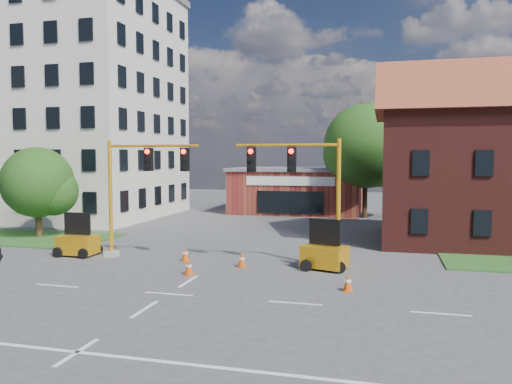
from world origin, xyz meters
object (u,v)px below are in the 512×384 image
signal_mast_east (304,186)px  pickup_white (464,233)px  trailer_west (78,243)px  signal_mast_west (138,184)px  trailer_east (325,254)px

signal_mast_east → pickup_white: (8.55, 9.00, -3.26)m
trailer_west → signal_mast_east: bearing=0.4°
signal_mast_west → signal_mast_east: bearing=0.0°
trailer_east → pickup_white: (7.52, 9.16, -0.05)m
signal_mast_west → pickup_white: bearing=27.5°
signal_mast_west → pickup_white: signal_mast_west is taller
signal_mast_east → pickup_white: 12.83m
signal_mast_west → trailer_east: (9.74, -0.16, -3.20)m
pickup_white → trailer_east: bearing=150.9°
signal_mast_west → trailer_west: bearing=-177.0°
signal_mast_east → pickup_white: signal_mast_east is taller
signal_mast_east → trailer_east: bearing=-8.9°
signal_mast_west → trailer_west: 4.81m
signal_mast_east → trailer_west: (-12.27, -0.18, -3.22)m
pickup_white → signal_mast_east: bearing=146.7°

